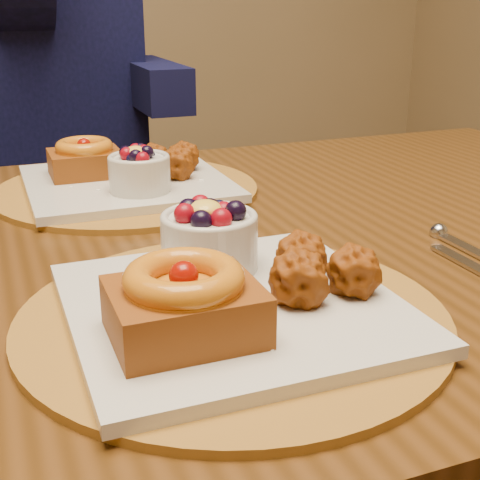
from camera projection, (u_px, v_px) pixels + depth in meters
name	position (u px, v px, depth m)	size (l,w,h in m)	color
dining_table	(169.00, 300.00, 0.81)	(1.60, 0.90, 0.76)	#3A210A
place_setting_near	(227.00, 291.00, 0.58)	(0.38, 0.38, 0.09)	brown
place_setting_far	(125.00, 178.00, 0.96)	(0.38, 0.38, 0.08)	brown
chair_far	(55.00, 239.00, 1.53)	(0.57, 0.57, 0.90)	black
diner	(19.00, 13.00, 1.36)	(0.57, 0.54, 0.93)	black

